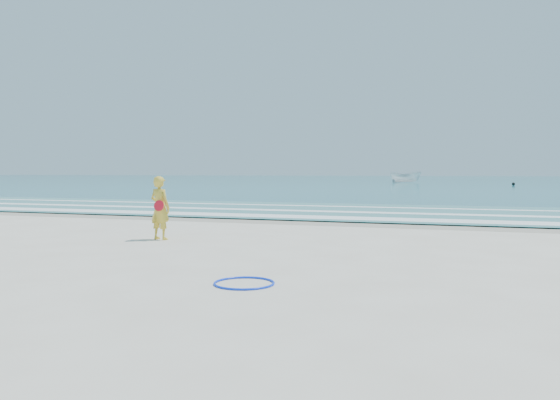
% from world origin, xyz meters
% --- Properties ---
extents(ground, '(400.00, 400.00, 0.00)m').
position_xyz_m(ground, '(0.00, 0.00, 0.00)').
color(ground, silver).
rests_on(ground, ground).
extents(wet_sand, '(400.00, 2.40, 0.00)m').
position_xyz_m(wet_sand, '(0.00, 9.00, 0.00)').
color(wet_sand, '#B2A893').
rests_on(wet_sand, ground).
extents(ocean, '(400.00, 190.00, 0.04)m').
position_xyz_m(ocean, '(0.00, 105.00, 0.02)').
color(ocean, '#19727F').
rests_on(ocean, ground).
extents(shallow, '(400.00, 10.00, 0.01)m').
position_xyz_m(shallow, '(0.00, 14.00, 0.04)').
color(shallow, '#59B7AD').
rests_on(shallow, ocean).
extents(foam_near, '(400.00, 1.40, 0.01)m').
position_xyz_m(foam_near, '(0.00, 10.30, 0.05)').
color(foam_near, white).
rests_on(foam_near, shallow).
extents(foam_mid, '(400.00, 0.90, 0.01)m').
position_xyz_m(foam_mid, '(0.00, 13.20, 0.05)').
color(foam_mid, white).
rests_on(foam_mid, shallow).
extents(foam_far, '(400.00, 0.60, 0.01)m').
position_xyz_m(foam_far, '(0.00, 16.50, 0.05)').
color(foam_far, white).
rests_on(foam_far, shallow).
extents(hoop, '(1.20, 1.20, 0.03)m').
position_xyz_m(hoop, '(1.86, -1.17, 0.02)').
color(hoop, '#0D37F9').
rests_on(hoop, ground).
extents(boat, '(4.65, 2.42, 1.71)m').
position_xyz_m(boat, '(-3.40, 73.33, 0.89)').
color(boat, white).
rests_on(boat, ocean).
extents(buoy, '(0.38, 0.38, 0.38)m').
position_xyz_m(buoy, '(10.38, 61.55, 0.23)').
color(buoy, black).
rests_on(buoy, ocean).
extents(woman, '(0.65, 0.49, 1.59)m').
position_xyz_m(woman, '(-2.22, 3.17, 0.80)').
color(woman, gold).
rests_on(woman, ground).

